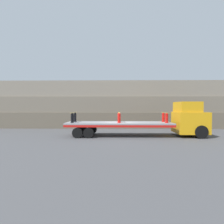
{
  "coord_description": "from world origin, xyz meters",
  "views": [
    {
      "loc": [
        -0.33,
        -15.97,
        2.69
      ],
      "look_at": [
        -0.65,
        0.0,
        2.21
      ],
      "focal_mm": 28.0,
      "sensor_mm": 36.0,
      "label": 1
    }
  ],
  "objects_px": {
    "flatbed_trailer": "(112,125)",
    "fire_hydrant_red_near_2": "(167,118)",
    "fire_hydrant_red_far_2": "(163,117)",
    "truck_cab": "(190,119)",
    "fire_hydrant_red_near_1": "(119,118)",
    "fire_hydrant_black_near_0": "(72,118)",
    "fire_hydrant_black_far_0": "(75,117)",
    "fire_hydrant_red_far_1": "(119,117)"
  },
  "relations": [
    {
      "from": "flatbed_trailer",
      "to": "fire_hydrant_red_near_2",
      "type": "distance_m",
      "value": 4.94
    },
    {
      "from": "fire_hydrant_red_far_2",
      "to": "fire_hydrant_red_near_2",
      "type": "bearing_deg",
      "value": -90.0
    },
    {
      "from": "truck_cab",
      "to": "fire_hydrant_red_near_1",
      "type": "distance_m",
      "value": 6.53
    },
    {
      "from": "fire_hydrant_red_near_2",
      "to": "flatbed_trailer",
      "type": "bearing_deg",
      "value": 173.64
    },
    {
      "from": "fire_hydrant_black_near_0",
      "to": "fire_hydrant_red_near_2",
      "type": "bearing_deg",
      "value": 0.0
    },
    {
      "from": "truck_cab",
      "to": "fire_hydrant_red_near_1",
      "type": "relative_size",
      "value": 3.57
    },
    {
      "from": "fire_hydrant_red_near_1",
      "to": "fire_hydrant_red_near_2",
      "type": "height_order",
      "value": "same"
    },
    {
      "from": "flatbed_trailer",
      "to": "fire_hydrant_black_near_0",
      "type": "distance_m",
      "value": 3.61
    },
    {
      "from": "fire_hydrant_red_near_2",
      "to": "fire_hydrant_red_far_2",
      "type": "xyz_separation_m",
      "value": [
        0.0,
        1.08,
        0.0
      ]
    },
    {
      "from": "fire_hydrant_black_far_0",
      "to": "fire_hydrant_red_far_1",
      "type": "relative_size",
      "value": 1.0
    },
    {
      "from": "flatbed_trailer",
      "to": "fire_hydrant_red_near_1",
      "type": "xyz_separation_m",
      "value": [
        0.68,
        -0.54,
        0.67
      ]
    },
    {
      "from": "flatbed_trailer",
      "to": "fire_hydrant_red_far_1",
      "type": "height_order",
      "value": "fire_hydrant_red_far_1"
    },
    {
      "from": "truck_cab",
      "to": "fire_hydrant_red_near_2",
      "type": "relative_size",
      "value": 3.57
    },
    {
      "from": "fire_hydrant_red_far_1",
      "to": "fire_hydrant_black_far_0",
      "type": "bearing_deg",
      "value": 180.0
    },
    {
      "from": "fire_hydrant_black_near_0",
      "to": "fire_hydrant_red_far_1",
      "type": "height_order",
      "value": "same"
    },
    {
      "from": "fire_hydrant_red_near_1",
      "to": "fire_hydrant_black_near_0",
      "type": "bearing_deg",
      "value": 180.0
    },
    {
      "from": "truck_cab",
      "to": "fire_hydrant_red_near_2",
      "type": "height_order",
      "value": "truck_cab"
    },
    {
      "from": "fire_hydrant_black_near_0",
      "to": "fire_hydrant_red_near_1",
      "type": "distance_m",
      "value": 4.19
    },
    {
      "from": "fire_hydrant_black_near_0",
      "to": "fire_hydrant_red_near_2",
      "type": "height_order",
      "value": "same"
    },
    {
      "from": "fire_hydrant_red_far_2",
      "to": "fire_hydrant_black_far_0",
      "type": "bearing_deg",
      "value": 180.0
    },
    {
      "from": "fire_hydrant_black_far_0",
      "to": "fire_hydrant_red_far_1",
      "type": "bearing_deg",
      "value": 0.0
    },
    {
      "from": "fire_hydrant_black_far_0",
      "to": "fire_hydrant_red_near_2",
      "type": "relative_size",
      "value": 1.0
    },
    {
      "from": "flatbed_trailer",
      "to": "fire_hydrant_black_far_0",
      "type": "bearing_deg",
      "value": 171.22
    },
    {
      "from": "fire_hydrant_black_near_0",
      "to": "fire_hydrant_red_near_1",
      "type": "bearing_deg",
      "value": 0.0
    },
    {
      "from": "fire_hydrant_red_near_1",
      "to": "fire_hydrant_red_far_1",
      "type": "relative_size",
      "value": 1.0
    },
    {
      "from": "fire_hydrant_black_far_0",
      "to": "fire_hydrant_red_near_2",
      "type": "bearing_deg",
      "value": -7.38
    },
    {
      "from": "truck_cab",
      "to": "fire_hydrant_red_near_1",
      "type": "height_order",
      "value": "truck_cab"
    },
    {
      "from": "flatbed_trailer",
      "to": "fire_hydrant_red_near_1",
      "type": "height_order",
      "value": "fire_hydrant_red_near_1"
    },
    {
      "from": "fire_hydrant_red_far_1",
      "to": "fire_hydrant_red_far_2",
      "type": "distance_m",
      "value": 4.19
    },
    {
      "from": "truck_cab",
      "to": "flatbed_trailer",
      "type": "distance_m",
      "value": 7.2
    },
    {
      "from": "fire_hydrant_red_near_1",
      "to": "flatbed_trailer",
      "type": "bearing_deg",
      "value": 141.34
    },
    {
      "from": "fire_hydrant_red_far_1",
      "to": "fire_hydrant_red_near_2",
      "type": "distance_m",
      "value": 4.32
    },
    {
      "from": "fire_hydrant_red_near_2",
      "to": "fire_hydrant_black_far_0",
      "type": "bearing_deg",
      "value": 172.62
    },
    {
      "from": "fire_hydrant_red_near_1",
      "to": "fire_hydrant_red_far_2",
      "type": "bearing_deg",
      "value": 14.52
    },
    {
      "from": "truck_cab",
      "to": "flatbed_trailer",
      "type": "relative_size",
      "value": 0.33
    },
    {
      "from": "flatbed_trailer",
      "to": "truck_cab",
      "type": "bearing_deg",
      "value": 0.0
    },
    {
      "from": "fire_hydrant_black_near_0",
      "to": "fire_hydrant_black_far_0",
      "type": "relative_size",
      "value": 1.0
    },
    {
      "from": "flatbed_trailer",
      "to": "fire_hydrant_red_far_2",
      "type": "xyz_separation_m",
      "value": [
        4.86,
        0.54,
        0.67
      ]
    },
    {
      "from": "fire_hydrant_black_far_0",
      "to": "fire_hydrant_black_near_0",
      "type": "bearing_deg",
      "value": -90.0
    },
    {
      "from": "fire_hydrant_red_near_2",
      "to": "truck_cab",
      "type": "bearing_deg",
      "value": 13.17
    },
    {
      "from": "fire_hydrant_black_near_0",
      "to": "fire_hydrant_red_near_1",
      "type": "height_order",
      "value": "same"
    },
    {
      "from": "fire_hydrant_black_far_0",
      "to": "fire_hydrant_red_near_2",
      "type": "xyz_separation_m",
      "value": [
        8.37,
        -1.08,
        0.0
      ]
    }
  ]
}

